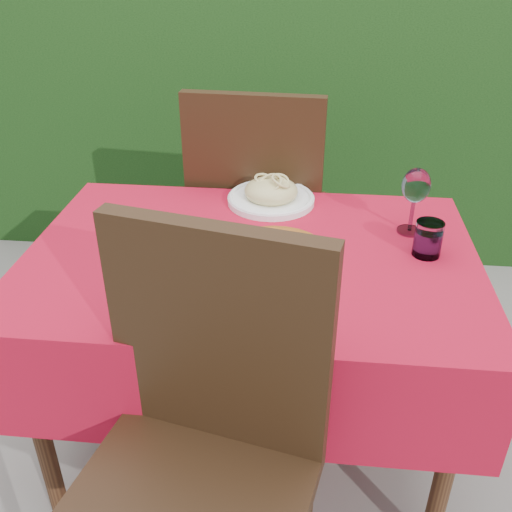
# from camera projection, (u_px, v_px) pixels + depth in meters

# --- Properties ---
(ground) EXTENTS (60.00, 60.00, 0.00)m
(ground) POSITION_uv_depth(u_px,v_px,m) (252.00, 440.00, 1.97)
(ground) COLOR slate
(ground) RESTS_ON ground
(hedge) EXTENTS (3.20, 0.55, 1.78)m
(hedge) POSITION_uv_depth(u_px,v_px,m) (285.00, 68.00, 2.83)
(hedge) COLOR black
(hedge) RESTS_ON ground
(dining_table) EXTENTS (1.26, 0.86, 0.75)m
(dining_table) POSITION_uv_depth(u_px,v_px,m) (251.00, 297.00, 1.67)
(dining_table) COLOR #482B17
(dining_table) RESTS_ON ground
(chair_near) EXTENTS (0.57, 0.57, 1.07)m
(chair_near) POSITION_uv_depth(u_px,v_px,m) (200.00, 445.00, 1.18)
(chair_near) COLOR black
(chair_near) RESTS_ON ground
(chair_far) EXTENTS (0.51, 0.51, 1.07)m
(chair_far) POSITION_uv_depth(u_px,v_px,m) (258.00, 206.00, 2.17)
(chair_far) COLOR black
(chair_far) RESTS_ON ground
(pizza_plate) EXTENTS (0.34, 0.34, 0.06)m
(pizza_plate) POSITION_uv_depth(u_px,v_px,m) (275.00, 258.00, 1.51)
(pizza_plate) COLOR white
(pizza_plate) RESTS_ON dining_table
(pasta_plate) EXTENTS (0.28, 0.28, 0.08)m
(pasta_plate) POSITION_uv_depth(u_px,v_px,m) (271.00, 194.00, 1.86)
(pasta_plate) COLOR white
(pasta_plate) RESTS_ON dining_table
(water_glass) EXTENTS (0.08, 0.08, 0.10)m
(water_glass) POSITION_uv_depth(u_px,v_px,m) (428.00, 240.00, 1.56)
(water_glass) COLOR white
(water_glass) RESTS_ON dining_table
(wine_glass) EXTENTS (0.08, 0.08, 0.20)m
(wine_glass) POSITION_uv_depth(u_px,v_px,m) (416.00, 188.00, 1.63)
(wine_glass) COLOR silver
(wine_glass) RESTS_ON dining_table
(fork) EXTENTS (0.03, 0.22, 0.01)m
(fork) POSITION_uv_depth(u_px,v_px,m) (135.00, 255.00, 1.57)
(fork) COLOR silver
(fork) RESTS_ON dining_table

